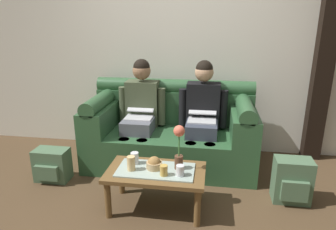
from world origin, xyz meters
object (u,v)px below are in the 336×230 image
at_px(person_left, 141,108).
at_px(person_right, 203,111).
at_px(cup_far_left, 135,158).
at_px(cup_near_left, 131,163).
at_px(backpack_left, 52,165).
at_px(backpack_right, 292,181).
at_px(flower_vase, 179,145).
at_px(snack_bowl, 154,164).
at_px(cup_far_center, 180,171).
at_px(cup_near_right, 164,170).
at_px(couch, 171,132).
at_px(coffee_table, 156,176).

distance_m(person_left, person_right, 0.72).
height_order(person_right, cup_far_left, person_right).
bearing_deg(cup_near_left, backpack_left, 159.24).
xyz_separation_m(backpack_left, backpack_right, (2.43, -0.02, 0.04)).
bearing_deg(cup_near_left, cup_far_left, 90.75).
relative_size(person_right, flower_vase, 3.02).
height_order(backpack_left, backpack_right, backpack_right).
height_order(person_left, person_right, same).
bearing_deg(backpack_right, snack_bowl, -167.12).
height_order(cup_far_center, backpack_right, cup_far_center).
distance_m(person_left, cup_far_left, 0.91).
distance_m(person_right, backpack_right, 1.18).
height_order(cup_near_left, cup_far_center, cup_near_left).
height_order(snack_bowl, cup_near_right, snack_bowl).
relative_size(couch, cup_far_left, 17.78).
height_order(person_right, backpack_left, person_right).
xyz_separation_m(flower_vase, snack_bowl, (-0.21, -0.03, -0.19)).
relative_size(person_right, coffee_table, 1.41).
distance_m(couch, cup_far_left, 0.90).
bearing_deg(flower_vase, person_left, 121.59).
xyz_separation_m(person_left, snack_bowl, (0.34, -0.94, -0.22)).
bearing_deg(couch, cup_near_left, -101.85).
bearing_deg(person_right, couch, 179.72).
relative_size(flower_vase, cup_near_left, 3.14).
relative_size(person_right, cup_near_right, 13.30).
bearing_deg(couch, snack_bowl, -90.98).
bearing_deg(coffee_table, flower_vase, 12.87).
height_order(person_left, cup_near_left, person_left).
xyz_separation_m(couch, coffee_table, (0.00, -0.96, -0.05)).
bearing_deg(cup_near_left, cup_near_right, -9.62).
height_order(person_right, backpack_right, person_right).
relative_size(flower_vase, snack_bowl, 2.85).
relative_size(person_left, flower_vase, 3.02).
bearing_deg(backpack_left, person_left, 37.01).
xyz_separation_m(snack_bowl, backpack_left, (-1.18, 0.31, -0.26)).
relative_size(cup_near_right, backpack_right, 0.22).
distance_m(coffee_table, backpack_left, 1.25).
bearing_deg(couch, cup_far_center, -77.73).
height_order(person_right, cup_far_center, person_right).
bearing_deg(couch, coffee_table, -90.00).
bearing_deg(backpack_left, backpack_right, -0.57).
height_order(couch, person_right, person_right).
relative_size(coffee_table, cup_near_right, 9.47).
distance_m(couch, flower_vase, 0.96).
distance_m(cup_far_left, backpack_right, 1.49).
bearing_deg(person_left, couch, 0.28).
bearing_deg(cup_far_center, flower_vase, 102.13).
relative_size(coffee_table, flower_vase, 2.15).
height_order(person_right, flower_vase, person_right).
distance_m(person_left, cup_near_left, 1.03).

